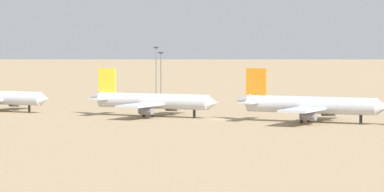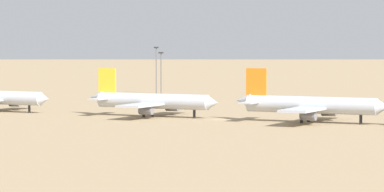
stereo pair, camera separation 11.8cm
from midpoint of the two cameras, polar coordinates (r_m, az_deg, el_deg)
name	(u,v)px [view 2 (the right image)]	position (r m, az deg, el deg)	size (l,w,h in m)	color
ground	(221,120)	(273.80, 1.54, -1.24)	(4000.00, 4000.00, 0.00)	#9E8460
ridge_far_west	(279,15)	(1539.97, 4.60, 4.25)	(367.28, 360.53, 102.63)	gray
parked_jet_yellow_2	(152,101)	(283.35, -2.12, -0.27)	(37.81, 31.77, 12.49)	silver
parked_jet_orange_3	(310,105)	(265.39, 6.19, -0.47)	(39.48, 33.18, 13.05)	silver
light_pole_mid	(156,67)	(398.17, -1.88, 1.54)	(1.80, 0.50, 17.19)	#59595E
light_pole_east	(161,71)	(371.68, -1.62, 1.30)	(1.80, 0.50, 15.64)	#59595E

